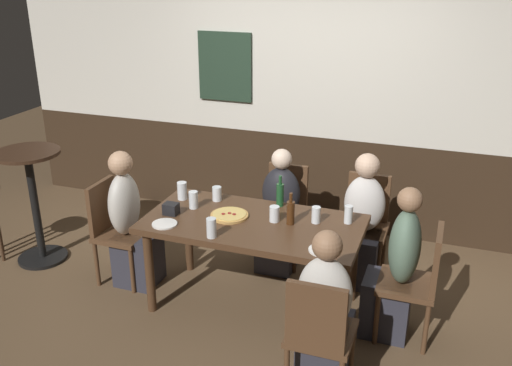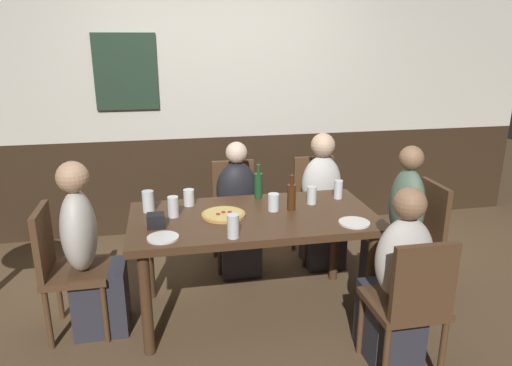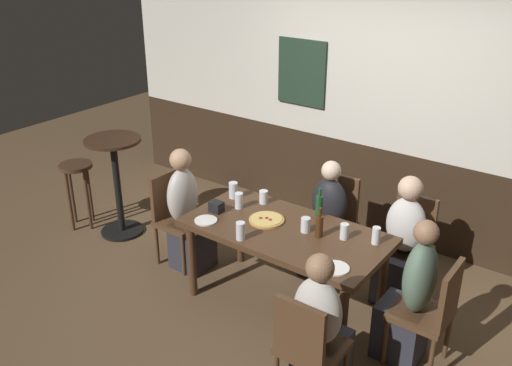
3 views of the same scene
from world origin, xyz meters
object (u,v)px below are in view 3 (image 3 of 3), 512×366
Objects in this scene: chair_mid_far at (334,217)px; person_right_near at (320,335)px; chair_right_near at (307,345)px; plate_white_large at (335,268)px; chair_head_east at (432,310)px; side_bar_table at (117,179)px; bar_stool at (77,178)px; pint_glass_amber at (344,232)px; beer_glass_tall at (233,191)px; person_head_west at (188,218)px; highball_clear at (264,198)px; chair_right_far at (409,240)px; plate_white_small at (206,220)px; beer_glass_half at (306,226)px; condiment_caddy at (216,207)px; person_right_far at (401,249)px; pint_glass_pale at (239,202)px; pint_glass_stout at (376,236)px; tumbler_short at (241,232)px; person_mid_far at (325,228)px; chair_head_west at (175,214)px; beer_bottle_brown at (319,225)px; person_head_east at (410,303)px.

chair_mid_far is 0.79× the size of person_right_near.
chair_right_near is 4.38× the size of plate_white_large.
side_bar_table reaches higher than chair_head_east.
chair_right_near is at bearing -12.61° from bar_stool.
chair_right_near is 6.88× the size of pint_glass_amber.
chair_mid_far is at bearing 42.23° from beer_glass_tall.
person_head_west reaches higher than highball_clear.
chair_right_far is 4.64× the size of plate_white_small.
pint_glass_amber is 3.01m from bar_stool.
beer_glass_half is 1.11× the size of condiment_caddy.
person_right_far is (0.00, 1.51, -0.02)m from chair_right_near.
beer_glass_tall is at bearing 141.51° from pint_glass_pale.
pint_glass_stout is at bearing -3.11° from highball_clear.
pint_glass_stout is at bearing 6.70° from pint_glass_pale.
person_head_west is 0.53m from beer_glass_tall.
person_right_far reaches higher than chair_head_east.
person_head_west reaches higher than chair_right_far.
pint_glass_stout reaches higher than highball_clear.
tumbler_short is 1.95m from side_bar_table.
person_right_near is 0.99× the size of person_right_far.
person_mid_far is 1.51× the size of bar_stool.
beer_bottle_brown is (1.52, 0.05, 0.34)m from chair_head_west.
pint_glass_pale is at bearing 177.38° from person_head_east.
plate_white_small is at bearing -159.46° from beer_bottle_brown.
side_bar_table reaches higher than chair_head_west.
pint_glass_amber is (1.53, 0.14, 0.30)m from person_head_west.
chair_mid_far reaches higher than pint_glass_amber.
side_bar_table is at bearing 179.18° from person_head_east.
pint_glass_stout is (-0.04, -0.46, 0.32)m from person_right_far.
chair_right_far is 0.16m from person_right_far.
side_bar_table reaches higher than chair_mid_far.
pint_glass_stout is 1.38m from beer_glass_tall.
bar_stool is at bearing -170.46° from beer_glass_tall.
person_right_near is 1.52m from condiment_caddy.
chair_right_far is 6.02× the size of tumbler_short.
plate_white_small is (-1.29, -0.49, -0.06)m from pint_glass_stout.
person_right_far is 8.86× the size of pint_glass_amber.
person_head_east is at bearing -62.31° from person_right_far.
pint_glass_stout reaches higher than bar_stool.
chair_head_east is 1.02m from beer_bottle_brown.
person_head_east reaches higher than person_mid_far.
side_bar_table is (-1.56, -0.03, -0.18)m from pint_glass_pale.
tumbler_short is 1.33× the size of condiment_caddy.
chair_head_east is at bearing -2.98° from beer_glass_half.
condiment_caddy is (-1.37, 0.74, 0.29)m from chair_right_near.
chair_mid_far is 8.00× the size of condiment_caddy.
person_right_near is 0.76m from person_head_east.
person_mid_far is at bearing -167.23° from chair_right_far.
person_mid_far is at bearing 130.43° from pint_glass_amber.
pint_glass_amber is (-0.23, -0.08, -0.01)m from pint_glass_stout.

